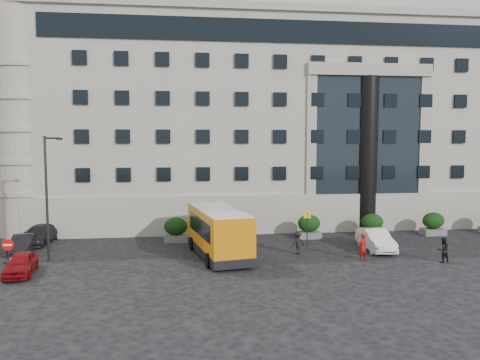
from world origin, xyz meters
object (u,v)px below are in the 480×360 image
Objects in this scene: hedge_b at (244,228)px; red_truck at (83,213)px; bus_stop_sign at (307,223)px; parked_car_d at (24,222)px; street_lamp at (48,193)px; parked_car_a at (21,264)px; parked_car_c at (39,234)px; parked_car_b at (23,244)px; hedge_a at (176,229)px; white_taxi at (376,240)px; minibus at (219,231)px; hedge_c at (309,226)px; hedge_d at (372,225)px; hedge_e at (433,224)px; no_entry_sign at (8,251)px; pedestrian_b at (443,250)px; pedestrian_a at (363,247)px; pedestrian_c at (298,243)px.

red_truck reaches higher than hedge_b.
parked_car_d is (-22.50, 8.77, -1.00)m from bus_stop_sign.
street_lamp is 2.12× the size of parked_car_a.
street_lamp is at bearing -63.59° from parked_car_c.
parked_car_c is at bearing 78.95° from parked_car_b.
parked_car_a is (-18.24, -4.95, -1.09)m from bus_stop_sign.
hedge_a is at bearing 34.84° from parked_car_a.
white_taxi is at bearing -17.72° from hedge_a.
minibus is at bearing -30.77° from parked_car_d.
parked_car_b is at bearing -173.64° from hedge_c.
parked_car_a is (-19.14, -7.75, -0.29)m from hedge_c.
hedge_d is at bearing 73.18° from white_taxi.
hedge_e is 29.34m from street_lamp.
minibus is at bearing -18.25° from parked_car_b.
no_entry_sign is 12.50m from minibus.
pedestrian_b is at bearing -51.45° from hedge_c.
parked_car_b is (-10.38, -2.32, -0.31)m from hedge_a.
hedge_a is 13.93m from pedestrian_a.
parked_car_c is (-15.36, 0.66, -0.27)m from hedge_b.
parked_car_b is at bearing 134.53° from street_lamp.
parked_car_b is at bearing 157.90° from minibus.
hedge_c is at bearing 14.67° from street_lamp.
minibus reaches higher than hedge_c.
pedestrian_c reaches higher than parked_car_c.
pedestrian_a is 1.11× the size of pedestrian_b.
parked_car_a is 17.24m from pedestrian_c.
red_truck is at bearing 79.63° from parked_car_a.
pedestrian_c is (18.66, -2.62, 0.16)m from parked_car_b.
hedge_d reaches higher than white_taxi.
parked_car_d is 3.28× the size of pedestrian_b.
hedge_b is 0.23× the size of minibus.
pedestrian_b is at bearing -81.02° from hedge_d.
hedge_d is 1.04× the size of pedestrian_a.
parked_car_a is (-13.94, -7.75, -0.29)m from hedge_b.
street_lamp is at bearing -148.84° from hedge_a.
red_truck is 1.12× the size of parked_car_d.
hedge_d is 0.35× the size of parked_car_d.
white_taxi is at bearing -10.54° from red_truck.
pedestrian_b is (7.39, -5.34, -0.93)m from bus_stop_sign.
no_entry_sign is at bearing -155.51° from hedge_c.
hedge_a is 0.79× the size of no_entry_sign.
parked_car_a is at bearing -164.83° from bus_stop_sign.
bus_stop_sign is 0.67× the size of parked_car_a.
parked_car_c is 2.58× the size of pedestrian_a.
parked_car_c is at bearing 92.90° from parked_car_a.
hedge_b reaches higher than pedestrian_c.
hedge_d is 7.93m from pedestrian_a.
hedge_d is at bearing -133.75° from pedestrian_a.
parked_car_d is at bearing -31.47° from pedestrian_b.
street_lamp reaches higher than parked_car_b.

